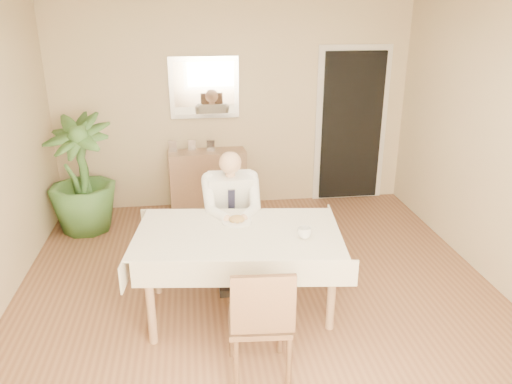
{
  "coord_description": "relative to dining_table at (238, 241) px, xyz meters",
  "views": [
    {
      "loc": [
        -0.54,
        -3.78,
        2.53
      ],
      "look_at": [
        0.0,
        0.35,
        0.95
      ],
      "focal_mm": 35.0,
      "sensor_mm": 36.0,
      "label": 1
    }
  ],
  "objects": [
    {
      "name": "fork",
      "position": [
        -0.03,
        0.13,
        0.11
      ],
      "size": [
        0.01,
        0.13,
        0.01
      ],
      "primitive_type": "cylinder",
      "rotation": [
        1.57,
        0.0,
        0.0
      ],
      "color": "silver",
      "rests_on": "dining_table"
    },
    {
      "name": "seated_man",
      "position": [
        0.0,
        0.59,
        0.02
      ],
      "size": [
        0.48,
        0.72,
        1.24
      ],
      "color": "white",
      "rests_on": "ground"
    },
    {
      "name": "photo_frame_right",
      "position": [
        -0.11,
        2.37,
        0.18
      ],
      "size": [
        0.1,
        0.02,
        0.14
      ],
      "primitive_type": "cube",
      "color": "silver",
      "rests_on": "sideboard"
    },
    {
      "name": "chair_far",
      "position": [
        -0.0,
        0.88,
        -0.18
      ],
      "size": [
        0.41,
        0.41,
        0.86
      ],
      "rotation": [
        0.0,
        0.0,
        0.01
      ],
      "color": "#412A19",
      "rests_on": "ground"
    },
    {
      "name": "sideboard",
      "position": [
        -0.17,
        2.36,
        -0.28
      ],
      "size": [
        0.99,
        0.4,
        0.78
      ],
      "primitive_type": "cube",
      "rotation": [
        0.0,
        0.0,
        0.07
      ],
      "color": "#967051",
      "rests_on": "ground"
    },
    {
      "name": "coffee_mug",
      "position": [
        0.52,
        -0.18,
        0.13
      ],
      "size": [
        0.14,
        0.14,
        0.09
      ],
      "primitive_type": "imported",
      "rotation": [
        0.0,
        0.0,
        -0.3
      ],
      "color": "white",
      "rests_on": "dining_table"
    },
    {
      "name": "mirror",
      "position": [
        -0.17,
        2.51,
        0.88
      ],
      "size": [
        0.86,
        0.04,
        0.76
      ],
      "color": "silver",
      "rests_on": "room"
    },
    {
      "name": "photo_frame_left",
      "position": [
        -0.59,
        2.4,
        0.18
      ],
      "size": [
        0.1,
        0.02,
        0.14
      ],
      "primitive_type": "cube",
      "color": "silver",
      "rests_on": "sideboard"
    },
    {
      "name": "window",
      "position": [
        0.2,
        -2.43,
        0.78
      ],
      "size": [
        1.34,
        0.04,
        1.44
      ],
      "color": "silver",
      "rests_on": "room"
    },
    {
      "name": "doorway",
      "position": [
        1.75,
        2.5,
        0.33
      ],
      "size": [
        0.96,
        0.07,
        2.1
      ],
      "color": "silver",
      "rests_on": "ground"
    },
    {
      "name": "chair_near",
      "position": [
        0.07,
        -0.88,
        -0.16
      ],
      "size": [
        0.46,
        0.46,
        0.91
      ],
      "rotation": [
        0.0,
        0.0,
        -0.07
      ],
      "color": "#412A19",
      "rests_on": "ground"
    },
    {
      "name": "potted_palm",
      "position": [
        -1.63,
        1.89,
        0.02
      ],
      "size": [
        0.96,
        0.96,
        1.37
      ],
      "primitive_type": "imported",
      "rotation": [
        0.0,
        0.0,
        -0.29
      ],
      "color": "#365F29",
      "rests_on": "ground"
    },
    {
      "name": "dining_table",
      "position": [
        0.0,
        0.0,
        0.0
      ],
      "size": [
        1.83,
        1.21,
        0.75
      ],
      "rotation": [
        0.0,
        0.0,
        -0.12
      ],
      "color": "#967051",
      "rests_on": "ground"
    },
    {
      "name": "room",
      "position": [
        0.2,
        0.04,
        0.63
      ],
      "size": [
        5.0,
        5.02,
        2.6
      ],
      "color": "brown",
      "rests_on": "ground"
    },
    {
      "name": "food",
      "position": [
        0.01,
        0.19,
        0.11
      ],
      "size": [
        0.14,
        0.14,
        0.06
      ],
      "primitive_type": "ellipsoid",
      "color": "olive",
      "rests_on": "dining_table"
    },
    {
      "name": "photo_frame_center",
      "position": [
        -0.35,
        2.42,
        0.18
      ],
      "size": [
        0.1,
        0.02,
        0.14
      ],
      "primitive_type": "cube",
      "color": "silver",
      "rests_on": "sideboard"
    },
    {
      "name": "knife",
      "position": [
        0.05,
        0.13,
        0.11
      ],
      "size": [
        0.01,
        0.13,
        0.01
      ],
      "primitive_type": "cylinder",
      "rotation": [
        1.57,
        0.0,
        0.0
      ],
      "color": "silver",
      "rests_on": "dining_table"
    },
    {
      "name": "plate",
      "position": [
        0.01,
        0.19,
        0.09
      ],
      "size": [
        0.26,
        0.26,
        0.02
      ],
      "primitive_type": "cylinder",
      "color": "white",
      "rests_on": "dining_table"
    }
  ]
}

